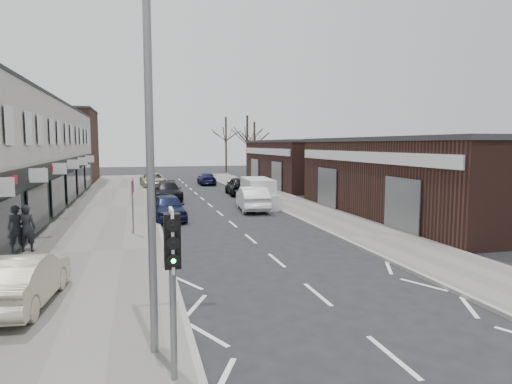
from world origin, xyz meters
TOP-DOWN VIEW (x-y plane):
  - ground at (0.00, 0.00)m, footprint 160.00×160.00m
  - pavement_left at (-6.75, 22.00)m, footprint 5.50×64.00m
  - pavement_right at (5.75, 22.00)m, footprint 3.50×64.00m
  - brick_block_far at (-13.50, 45.00)m, footprint 8.00×10.00m
  - right_unit_near at (12.50, 14.00)m, footprint 10.00×18.00m
  - right_unit_far at (12.50, 34.00)m, footprint 10.00×16.00m
  - tree_far_a at (9.00, 48.00)m, footprint 3.60×3.60m
  - tree_far_b at (11.50, 54.00)m, footprint 3.60×3.60m
  - tree_far_c at (8.50, 60.00)m, footprint 3.60×3.60m
  - traffic_light at (-4.40, -2.02)m, footprint 0.28×0.60m
  - street_lamp at (-4.53, -0.80)m, footprint 2.23×0.22m
  - warning_sign at (-5.16, 12.00)m, footprint 0.12×0.80m
  - white_van at (3.13, 20.41)m, footprint 2.02×5.09m
  - sedan_on_pavement at (-7.95, 2.80)m, footprint 1.88×4.31m
  - pedestrian at (-9.20, 9.31)m, footprint 0.70×0.48m
  - parked_car_left_a at (-3.30, 16.31)m, footprint 2.00×4.37m
  - parked_car_left_b at (-2.68, 25.82)m, footprint 2.10×4.85m
  - parked_car_left_c at (-3.40, 36.72)m, footprint 2.78×5.30m
  - parked_car_right_a at (2.29, 18.74)m, footprint 2.13×4.92m
  - parked_car_right_b at (3.41, 27.85)m, footprint 2.07×4.75m
  - parked_car_right_c at (2.20, 38.34)m, footprint 1.81×4.28m

SIDE VIEW (x-z plane):
  - ground at x=0.00m, z-range 0.00..0.00m
  - tree_far_a at x=9.00m, z-range -4.00..4.00m
  - tree_far_b at x=11.50m, z-range -3.75..3.75m
  - tree_far_c at x=8.50m, z-range -4.25..4.25m
  - pavement_left at x=-6.75m, z-range 0.00..0.12m
  - pavement_right at x=5.75m, z-range 0.00..0.12m
  - parked_car_right_c at x=2.20m, z-range 0.00..1.23m
  - parked_car_left_b at x=-2.68m, z-range 0.00..1.39m
  - parked_car_left_c at x=-3.40m, z-range 0.00..1.42m
  - parked_car_left_a at x=-3.30m, z-range 0.00..1.45m
  - parked_car_right_a at x=2.29m, z-range 0.00..1.58m
  - parked_car_right_b at x=3.41m, z-range 0.00..1.59m
  - sedan_on_pavement at x=-7.95m, z-range 0.12..1.50m
  - white_van at x=3.13m, z-range -0.05..1.89m
  - pedestrian at x=-9.20m, z-range 0.12..1.98m
  - warning_sign at x=-5.16m, z-range 0.85..3.55m
  - right_unit_near at x=12.50m, z-range 0.00..4.50m
  - right_unit_far at x=12.50m, z-range 0.00..4.50m
  - traffic_light at x=-4.40m, z-range 0.86..3.96m
  - brick_block_far at x=-13.50m, z-range 0.00..8.00m
  - street_lamp at x=-4.53m, z-range 0.62..8.62m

